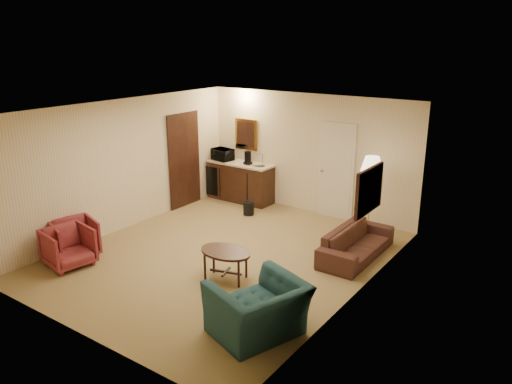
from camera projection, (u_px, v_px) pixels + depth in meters
ground at (224, 256)px, 8.89m from camera, size 6.00×6.00×0.00m
room_walls at (244, 153)px, 9.04m from camera, size 5.02×6.01×2.61m
wetbar_cabinet at (240, 182)px, 11.79m from camera, size 1.64×0.58×0.92m
sofa at (357, 238)px, 8.74m from camera, size 0.53×1.81×0.71m
teal_armchair at (258, 301)px, 6.39m from camera, size 1.08×1.32×0.99m
rose_chair_near at (74, 237)px, 8.77m from camera, size 0.86×0.89×0.74m
rose_chair_far at (68, 245)px, 8.40m from camera, size 0.79×0.83×0.74m
coffee_table at (226, 265)px, 7.94m from camera, size 1.01×0.81×0.50m
floor_lamp at (370, 196)px, 9.60m from camera, size 0.52×0.52×1.59m
waste_bin at (249, 208)px, 10.90m from camera, size 0.29×0.29×0.30m
microwave at (222, 153)px, 11.84m from camera, size 0.54×0.35×0.34m
coffee_maker at (248, 158)px, 11.46m from camera, size 0.19×0.19×0.30m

